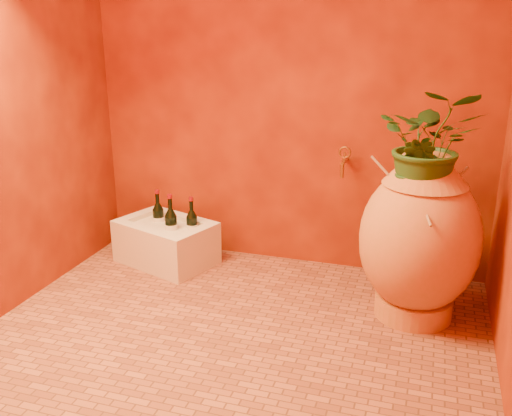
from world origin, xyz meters
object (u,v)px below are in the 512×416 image
(wine_bottle_a, at_px, (192,226))
(wall_tap, at_px, (344,160))
(amphora, at_px, (419,239))
(stone_basin, at_px, (166,243))
(wine_bottle_b, at_px, (159,219))
(wine_bottle_c, at_px, (171,226))

(wine_bottle_a, relative_size, wall_tap, 1.75)
(wine_bottle_a, bearing_deg, wall_tap, 11.33)
(amphora, xyz_separation_m, stone_basin, (-1.57, 0.24, -0.31))
(amphora, height_order, wine_bottle_a, amphora)
(wine_bottle_a, relative_size, wine_bottle_b, 0.98)
(wine_bottle_a, bearing_deg, wine_bottle_b, 167.97)
(wine_bottle_a, height_order, wine_bottle_c, wine_bottle_c)
(stone_basin, bearing_deg, amphora, -8.54)
(amphora, relative_size, wall_tap, 5.11)
(stone_basin, relative_size, wine_bottle_c, 2.11)
(stone_basin, distance_m, wall_tap, 1.26)
(wine_bottle_c, distance_m, wall_tap, 1.15)
(amphora, bearing_deg, wine_bottle_b, 169.27)
(wine_bottle_c, bearing_deg, wine_bottle_b, 141.09)
(amphora, distance_m, wall_tap, 0.71)
(amphora, xyz_separation_m, wine_bottle_c, (-1.51, 0.19, -0.17))
(wine_bottle_a, xyz_separation_m, wall_tap, (0.92, 0.18, 0.46))
(stone_basin, height_order, wine_bottle_c, wine_bottle_c)
(wine_bottle_b, distance_m, wall_tap, 1.27)
(wine_bottle_c, bearing_deg, wine_bottle_a, 29.39)
(amphora, height_order, wine_bottle_c, amphora)
(wine_bottle_b, height_order, wine_bottle_c, wine_bottle_c)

